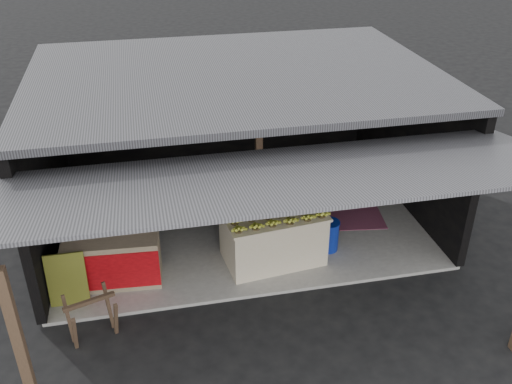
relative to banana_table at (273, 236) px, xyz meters
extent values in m
plane|color=black|center=(-0.34, -0.92, -0.54)|extent=(80.00, 80.00, 0.00)
cube|color=gray|center=(-0.34, 1.58, -0.51)|extent=(7.00, 5.00, 0.06)
cube|color=black|center=(-0.34, 4.08, 0.97)|extent=(7.00, 0.15, 2.90)
cube|color=black|center=(-3.84, 1.58, 0.97)|extent=(0.15, 5.00, 2.90)
cube|color=black|center=(3.16, 1.58, 0.97)|extent=(0.15, 5.00, 2.90)
cube|color=#232326|center=(-0.34, 1.58, 2.42)|extent=(7.20, 5.20, 0.12)
cube|color=#232326|center=(-0.34, -1.87, 2.19)|extent=(7.40, 2.47, 0.48)
cube|color=#4F3727|center=(-0.04, 0.98, 0.94)|extent=(0.12, 0.12, 2.85)
cube|color=#4F3727|center=(-3.64, -2.82, 0.71)|extent=(0.12, 0.12, 2.50)
cube|color=silver|center=(0.00, 0.00, -0.02)|extent=(1.78, 1.19, 0.91)
cube|color=silver|center=(0.00, 0.00, 0.46)|extent=(1.85, 1.26, 0.04)
cube|color=white|center=(0.08, 0.89, -0.02)|extent=(0.86, 0.60, 0.92)
cube|color=navy|center=(0.08, 0.60, 0.02)|extent=(0.65, 0.06, 0.28)
cube|color=#B21414|center=(0.08, 0.60, -0.30)|extent=(0.41, 0.04, 0.09)
cube|color=#998466|center=(-2.73, -0.05, -0.05)|extent=(1.58, 0.78, 0.86)
cube|color=red|center=(-2.73, -0.40, -0.05)|extent=(1.53, 0.13, 0.67)
cube|color=white|center=(-2.73, -0.41, -0.05)|extent=(0.52, 0.05, 0.17)
cube|color=navy|center=(-2.73, 0.24, 0.74)|extent=(1.53, 0.16, 0.72)
cube|color=black|center=(-3.44, -0.47, -0.03)|extent=(0.61, 0.16, 0.91)
cube|color=#4F3727|center=(-3.27, -1.58, -0.17)|extent=(0.14, 0.28, 0.73)
cube|color=#4F3727|center=(-2.70, -1.39, -0.17)|extent=(0.14, 0.28, 0.73)
cube|color=#4F3727|center=(-3.38, -1.24, -0.17)|extent=(0.14, 0.28, 0.73)
cube|color=#4F3727|center=(-2.81, -1.05, -0.17)|extent=(0.14, 0.28, 0.73)
cube|color=#4F3727|center=(-3.04, -1.32, 0.16)|extent=(0.73, 0.29, 0.06)
cylinder|color=#0D2393|center=(1.05, 0.09, -0.21)|extent=(0.37, 0.37, 0.55)
cylinder|color=#091636|center=(1.89, 1.47, -0.25)|extent=(0.03, 0.03, 0.46)
cylinder|color=#091636|center=(2.23, 1.59, -0.25)|extent=(0.03, 0.03, 0.46)
cylinder|color=#091636|center=(1.77, 1.81, -0.25)|extent=(0.03, 0.03, 0.46)
cylinder|color=#091636|center=(2.11, 1.94, -0.25)|extent=(0.03, 0.03, 0.46)
cube|color=#091636|center=(2.00, 1.70, -0.02)|extent=(0.57, 0.57, 0.04)
cube|color=#091636|center=(1.93, 1.89, 0.22)|extent=(0.43, 0.19, 0.47)
cube|color=#731948|center=(1.73, 1.06, -0.48)|extent=(1.62, 1.20, 0.01)
cube|color=black|center=(-1.14, 3.98, 1.37)|extent=(0.32, 0.03, 0.42)
cube|color=#4C4C59|center=(-1.14, 3.96, 1.37)|extent=(0.26, 0.02, 0.34)
cube|color=black|center=(-0.54, 3.98, 1.39)|extent=(0.32, 0.03, 0.42)
cube|color=#4C4C59|center=(-0.54, 3.96, 1.39)|extent=(0.26, 0.02, 0.34)
cube|color=black|center=(0.16, 3.98, 1.41)|extent=(0.32, 0.03, 0.42)
cube|color=#4C4C59|center=(0.16, 3.96, 1.41)|extent=(0.26, 0.02, 0.34)
camera|label=1|loc=(-2.01, -8.02, 5.57)|focal=40.00mm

